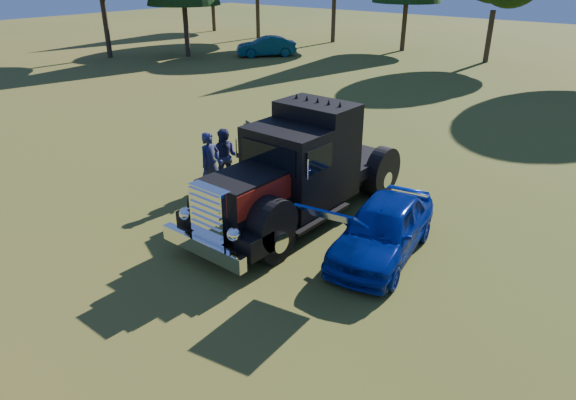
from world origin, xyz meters
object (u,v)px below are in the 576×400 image
(diamond_t_truck, at_px, (296,174))
(hotrod_coupe, at_px, (383,228))
(spectator_far, at_px, (226,158))
(spectator_near, at_px, (210,164))
(distant_teal_car, at_px, (266,46))

(diamond_t_truck, relative_size, hotrod_coupe, 1.64)
(spectator_far, bearing_deg, hotrod_coupe, -43.43)
(diamond_t_truck, height_order, spectator_near, diamond_t_truck)
(diamond_t_truck, xyz_separation_m, hotrod_coupe, (2.77, -0.23, -0.59))
(diamond_t_truck, bearing_deg, spectator_near, -173.07)
(spectator_far, height_order, distant_teal_car, spectator_far)
(spectator_far, relative_size, distant_teal_car, 0.42)
(distant_teal_car, bearing_deg, hotrod_coupe, -3.14)
(diamond_t_truck, bearing_deg, distant_teal_car, 133.36)
(diamond_t_truck, relative_size, spectator_near, 3.77)
(diamond_t_truck, xyz_separation_m, spectator_far, (-3.06, 0.40, -0.38))
(diamond_t_truck, distance_m, hotrod_coupe, 2.84)
(spectator_far, bearing_deg, spectator_near, -117.31)
(hotrod_coupe, relative_size, spectator_far, 2.43)
(distant_teal_car, bearing_deg, spectator_far, -11.44)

